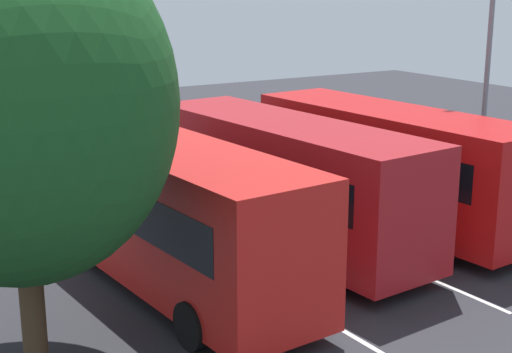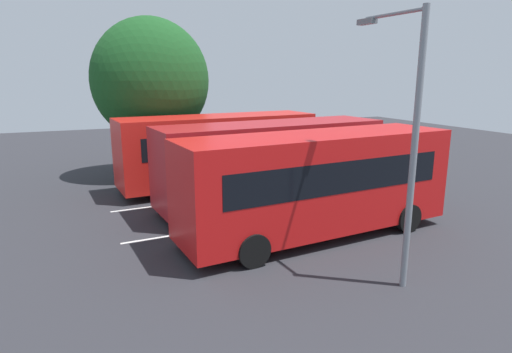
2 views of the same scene
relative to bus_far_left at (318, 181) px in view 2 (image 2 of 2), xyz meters
The scene contains 9 objects.
ground_plane 4.21m from the bus_far_left, 96.17° to the left, with size 60.28×60.28×0.00m, color #2B2B30.
bus_far_left is the anchor object (origin of this frame).
bus_center_left 3.52m from the bus_far_left, 89.27° to the left, with size 9.39×3.29×3.37m.
bus_center_right 7.40m from the bus_far_left, 97.10° to the left, with size 9.38×3.21×3.37m.
pedestrian 6.61m from the bus_far_left, 33.41° to the left, with size 0.36×0.36×1.67m.
street_lamp 4.20m from the bus_far_left, 87.52° to the right, with size 0.34×2.23×6.68m.
depot_tree 11.95m from the bus_far_left, 106.38° to the left, with size 5.92×5.32×8.05m.
lane_stripe_outer_left 2.75m from the bus_far_left, 101.49° to the left, with size 11.34×0.12×0.01m, color silver.
lane_stripe_inner_left 5.83m from the bus_far_left, 94.22° to the left, with size 11.34×0.12×0.01m, color silver.
Camera 2 is at (-6.69, -15.26, 5.14)m, focal length 29.98 mm.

